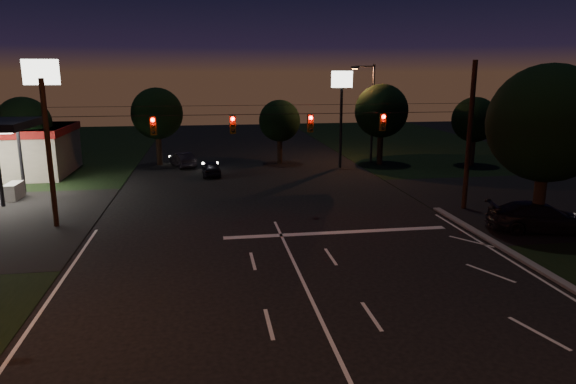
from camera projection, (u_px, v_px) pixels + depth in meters
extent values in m
plane|color=black|center=(335.00, 350.00, 15.67)|extent=(140.00, 140.00, 0.00)
cube|color=black|center=(568.00, 200.00, 34.11)|extent=(20.00, 16.00, 0.02)
cube|color=silver|center=(337.00, 232.00, 27.19)|extent=(12.00, 0.50, 0.01)
cylinder|color=black|center=(463.00, 209.00, 31.93)|extent=(0.30, 0.30, 9.00)
cylinder|color=black|center=(57.00, 226.00, 28.26)|extent=(0.28, 0.28, 8.00)
cylinder|color=black|center=(272.00, 114.00, 28.73)|extent=(24.00, 0.03, 0.03)
cylinder|color=black|center=(272.00, 105.00, 28.61)|extent=(24.00, 0.02, 0.02)
cube|color=#3F3307|center=(153.00, 126.00, 27.86)|extent=(0.32, 0.26, 1.00)
sphere|color=#FF0705|center=(153.00, 120.00, 27.63)|extent=(0.22, 0.22, 0.22)
sphere|color=black|center=(153.00, 126.00, 27.70)|extent=(0.20, 0.20, 0.20)
sphere|color=black|center=(153.00, 132.00, 27.78)|extent=(0.20, 0.20, 0.20)
cube|color=#3F3307|center=(233.00, 125.00, 28.52)|extent=(0.32, 0.26, 1.00)
sphere|color=#FF0705|center=(233.00, 119.00, 28.29)|extent=(0.22, 0.22, 0.22)
sphere|color=black|center=(233.00, 125.00, 28.36)|extent=(0.20, 0.20, 0.20)
sphere|color=black|center=(233.00, 131.00, 28.44)|extent=(0.20, 0.20, 0.20)
cube|color=#3F3307|center=(310.00, 123.00, 29.19)|extent=(0.32, 0.26, 1.00)
sphere|color=#FF0705|center=(311.00, 118.00, 28.96)|extent=(0.22, 0.22, 0.22)
sphere|color=black|center=(311.00, 124.00, 29.04)|extent=(0.20, 0.20, 0.20)
sphere|color=black|center=(311.00, 129.00, 29.11)|extent=(0.20, 0.20, 0.20)
cube|color=#3F3307|center=(383.00, 122.00, 29.85)|extent=(0.32, 0.26, 1.00)
sphere|color=#FF0705|center=(384.00, 117.00, 29.62)|extent=(0.22, 0.22, 0.22)
sphere|color=black|center=(383.00, 123.00, 29.69)|extent=(0.20, 0.20, 0.20)
sphere|color=black|center=(383.00, 128.00, 29.77)|extent=(0.20, 0.20, 0.20)
cube|color=gray|center=(14.00, 191.00, 34.18)|extent=(0.80, 2.00, 1.10)
cylinder|color=black|center=(21.00, 159.00, 35.68)|extent=(0.24, 0.24, 4.80)
cylinder|color=black|center=(48.00, 143.00, 33.83)|extent=(0.24, 0.24, 7.50)
cube|color=white|center=(41.00, 72.00, 32.79)|extent=(2.20, 0.30, 1.60)
cylinder|color=black|center=(341.00, 128.00, 44.94)|extent=(0.24, 0.24, 7.00)
cube|color=white|center=(342.00, 79.00, 43.99)|extent=(1.80, 0.30, 1.40)
cylinder|color=black|center=(372.00, 114.00, 47.18)|extent=(0.20, 0.20, 9.00)
cylinder|color=black|center=(365.00, 66.00, 46.06)|extent=(1.80, 0.12, 0.12)
cube|color=black|center=(355.00, 68.00, 45.94)|extent=(0.60, 0.35, 0.22)
cube|color=orange|center=(355.00, 69.00, 45.97)|extent=(0.45, 0.25, 0.04)
cylinder|color=black|center=(539.00, 195.00, 26.89)|extent=(0.60, 0.60, 4.00)
sphere|color=black|center=(548.00, 123.00, 26.04)|extent=(6.00, 6.00, 6.00)
sphere|color=black|center=(552.00, 126.00, 26.60)|extent=(4.50, 4.50, 4.50)
sphere|color=black|center=(533.00, 126.00, 26.27)|extent=(4.20, 4.20, 4.20)
cylinder|color=black|center=(28.00, 158.00, 41.42)|extent=(0.49, 0.49, 3.00)
sphere|color=black|center=(24.00, 123.00, 40.78)|extent=(4.20, 4.20, 4.20)
sphere|color=black|center=(31.00, 125.00, 41.18)|extent=(3.15, 3.15, 3.15)
sphere|color=black|center=(19.00, 124.00, 40.94)|extent=(2.94, 2.94, 2.94)
cylinder|color=black|center=(159.00, 147.00, 46.77)|extent=(0.52, 0.52, 3.25)
sphere|color=black|center=(157.00, 113.00, 46.08)|extent=(4.60, 4.60, 4.60)
sphere|color=black|center=(163.00, 115.00, 46.51)|extent=(3.45, 3.45, 3.45)
sphere|color=black|center=(152.00, 114.00, 46.25)|extent=(3.22, 3.22, 3.22)
cylinder|color=black|center=(280.00, 149.00, 47.55)|extent=(0.47, 0.47, 2.75)
sphere|color=black|center=(280.00, 121.00, 46.96)|extent=(3.80, 3.80, 3.80)
sphere|color=black|center=(283.00, 122.00, 47.32)|extent=(2.85, 2.85, 2.85)
sphere|color=black|center=(275.00, 122.00, 47.10)|extent=(2.66, 2.66, 2.66)
cylinder|color=black|center=(380.00, 146.00, 46.93)|extent=(0.53, 0.53, 3.40)
sphere|color=black|center=(381.00, 111.00, 46.20)|extent=(4.80, 4.80, 4.80)
sphere|color=black|center=(385.00, 112.00, 46.65)|extent=(3.60, 3.60, 3.60)
sphere|color=black|center=(375.00, 112.00, 46.38)|extent=(3.36, 3.36, 3.36)
cylinder|color=black|center=(472.00, 150.00, 46.28)|extent=(0.48, 0.48, 2.90)
sphere|color=black|center=(475.00, 120.00, 45.66)|extent=(4.00, 4.00, 4.00)
sphere|color=black|center=(477.00, 121.00, 46.04)|extent=(3.00, 3.00, 3.00)
sphere|color=black|center=(469.00, 120.00, 45.82)|extent=(2.80, 2.80, 2.80)
imported|color=black|center=(211.00, 168.00, 42.02)|extent=(1.61, 3.71, 1.25)
imported|color=black|center=(183.00, 160.00, 45.96)|extent=(2.60, 4.21, 1.31)
imported|color=black|center=(541.00, 217.00, 27.20)|extent=(5.81, 3.41, 1.58)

